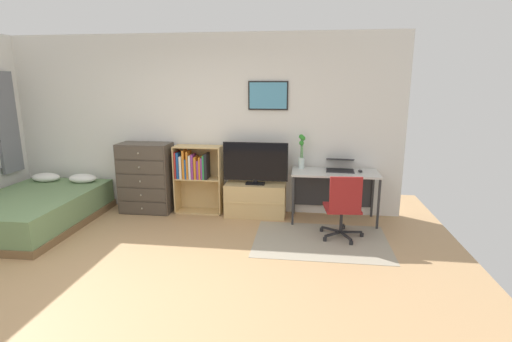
% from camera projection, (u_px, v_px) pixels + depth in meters
% --- Properties ---
extents(ground_plane, '(7.20, 7.20, 0.00)m').
position_uv_depth(ground_plane, '(140.00, 283.00, 3.89)').
color(ground_plane, tan).
extents(wall_back_with_posters, '(6.12, 0.09, 2.70)m').
position_uv_depth(wall_back_with_posters, '(201.00, 124.00, 5.93)').
color(wall_back_with_posters, silver).
rests_on(wall_back_with_posters, ground_plane).
extents(area_rug, '(1.70, 1.20, 0.01)m').
position_uv_depth(area_rug, '(321.00, 241.00, 4.92)').
color(area_rug, '#9E937F').
rests_on(area_rug, ground_plane).
extents(bed, '(1.45, 2.07, 0.58)m').
position_uv_depth(bed, '(35.00, 210.00, 5.42)').
color(bed, brown).
rests_on(bed, ground_plane).
extents(dresser, '(0.79, 0.46, 1.08)m').
position_uv_depth(dresser, '(146.00, 178.00, 5.95)').
color(dresser, '#4C4238').
rests_on(dresser, ground_plane).
extents(bookshelf, '(0.73, 0.30, 1.05)m').
position_uv_depth(bookshelf, '(196.00, 172.00, 5.89)').
color(bookshelf, tan).
rests_on(bookshelf, ground_plane).
extents(tv_stand, '(0.91, 0.41, 0.50)m').
position_uv_depth(tv_stand, '(256.00, 200.00, 5.81)').
color(tv_stand, tan).
rests_on(tv_stand, ground_plane).
extents(television, '(0.96, 0.16, 0.63)m').
position_uv_depth(television, '(255.00, 163.00, 5.66)').
color(television, black).
rests_on(television, tv_stand).
extents(desk, '(1.23, 0.56, 0.74)m').
position_uv_depth(desk, '(334.00, 180.00, 5.58)').
color(desk, silver).
rests_on(desk, ground_plane).
extents(office_chair, '(0.57, 0.58, 0.86)m').
position_uv_depth(office_chair, '(343.00, 206.00, 4.87)').
color(office_chair, '#232326').
rests_on(office_chair, ground_plane).
extents(laptop, '(0.42, 0.45, 0.17)m').
position_uv_depth(laptop, '(340.00, 165.00, 5.58)').
color(laptop, '#333338').
rests_on(laptop, desk).
extents(computer_mouse, '(0.06, 0.10, 0.03)m').
position_uv_depth(computer_mouse, '(360.00, 171.00, 5.45)').
color(computer_mouse, '#262628').
rests_on(computer_mouse, desk).
extents(bamboo_vase, '(0.09, 0.10, 0.50)m').
position_uv_depth(bamboo_vase, '(302.00, 153.00, 5.64)').
color(bamboo_vase, silver).
rests_on(bamboo_vase, desk).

